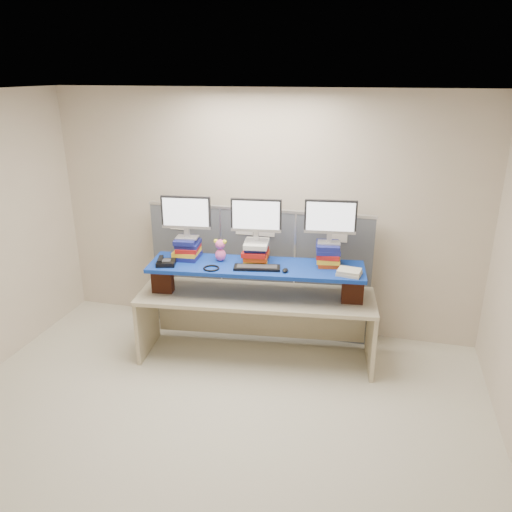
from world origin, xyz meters
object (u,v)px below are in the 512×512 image
(monitor_left, at_px, (186,215))
(monitor_center, at_px, (256,218))
(desk_phone, at_px, (165,262))
(keyboard, at_px, (257,268))
(monitor_right, at_px, (330,219))
(blue_board, at_px, (256,267))
(desk, at_px, (256,308))

(monitor_left, xyz_separation_m, monitor_center, (0.73, 0.09, -0.00))
(monitor_left, distance_m, desk_phone, 0.54)
(monitor_center, distance_m, keyboard, 0.51)
(monitor_left, bearing_deg, monitor_right, 0.00)
(blue_board, xyz_separation_m, monitor_right, (0.71, 0.20, 0.50))
(desk, bearing_deg, monitor_right, 9.19)
(monitor_center, xyz_separation_m, desk_phone, (-0.87, -0.34, -0.44))
(monitor_left, xyz_separation_m, monitor_right, (1.47, 0.17, 0.01))
(keyboard, bearing_deg, monitor_right, 13.54)
(desk, distance_m, monitor_right, 1.22)
(monitor_right, bearing_deg, desk, -170.81)
(desk, xyz_separation_m, keyboard, (0.03, -0.10, 0.50))
(desk, relative_size, monitor_left, 4.89)
(monitor_left, height_order, keyboard, monitor_left)
(monitor_center, bearing_deg, desk_phone, -165.36)
(blue_board, distance_m, monitor_left, 0.90)
(desk, distance_m, desk_phone, 1.06)
(desk, xyz_separation_m, monitor_center, (-0.03, 0.12, 0.96))
(monitor_left, bearing_deg, desk_phone, -126.69)
(monitor_right, height_order, desk_phone, monitor_right)
(monitor_center, height_order, desk_phone, monitor_center)
(blue_board, distance_m, monitor_center, 0.51)
(monitor_right, bearing_deg, desk_phone, -171.84)
(blue_board, height_order, monitor_right, monitor_right)
(desk, relative_size, desk_phone, 11.24)
(blue_board, height_order, keyboard, keyboard)
(desk, relative_size, monitor_right, 4.89)
(monitor_right, xyz_separation_m, desk_phone, (-1.62, -0.43, -0.45))
(monitor_left, height_order, desk_phone, monitor_left)
(monitor_right, bearing_deg, monitor_left, -180.00)
(monitor_center, height_order, monitor_right, monitor_right)
(blue_board, bearing_deg, desk_phone, -172.67)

